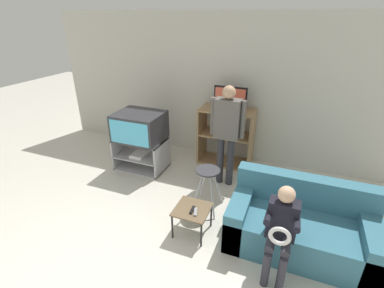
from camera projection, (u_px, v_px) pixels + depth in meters
The scene contains 12 objects.
wall_back at pixel (211, 88), 5.09m from camera, with size 6.40×0.06×2.60m.
tv_stand at pixel (141, 154), 4.96m from camera, with size 0.87×0.57×0.55m.
television_main at pixel (140, 126), 4.75m from camera, with size 0.79×0.67×0.48m.
media_shelf at pixel (226, 136), 5.01m from camera, with size 0.96×0.49×1.04m.
television_flat at pixel (230, 99), 4.71m from camera, with size 0.57×0.20×0.40m.
folding_stool at pixel (208, 178), 3.80m from camera, with size 0.38×0.43×0.64m.
snack_table at pixel (192, 212), 3.43m from camera, with size 0.43×0.43×0.37m.
remote_control_black at pixel (192, 210), 3.38m from camera, with size 0.04×0.14×0.02m, color black.
remote_control_white at pixel (196, 212), 3.34m from camera, with size 0.04×0.14×0.02m, color gray.
couch at pixel (299, 226), 3.26m from camera, with size 1.62×0.83×0.80m.
person_standing_adult at pixel (227, 127), 4.19m from camera, with size 0.53×0.20×1.62m.
person_seated_child at pixel (281, 227), 2.79m from camera, with size 0.33×0.43×1.03m.
Camera 1 is at (1.54, -1.35, 2.54)m, focal length 26.00 mm.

